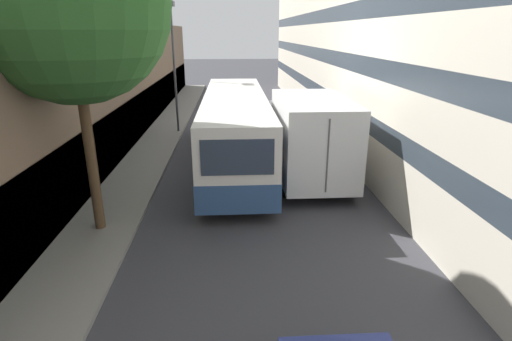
{
  "coord_description": "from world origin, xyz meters",
  "views": [
    {
      "loc": [
        -0.77,
        1.82,
        5.44
      ],
      "look_at": [
        -0.11,
        12.83,
        1.6
      ],
      "focal_mm": 28.0,
      "sensor_mm": 36.0,
      "label": 1
    }
  ],
  "objects_px": {
    "bus": "(235,128)",
    "box_truck": "(308,134)",
    "street_tree_left": "(69,3)",
    "street_lamp": "(173,44)"
  },
  "relations": [
    {
      "from": "bus",
      "to": "box_truck",
      "type": "xyz_separation_m",
      "value": [
        2.8,
        -1.6,
        0.1
      ]
    },
    {
      "from": "bus",
      "to": "street_lamp",
      "type": "height_order",
      "value": "street_lamp"
    },
    {
      "from": "box_truck",
      "to": "street_lamp",
      "type": "bearing_deg",
      "value": 128.8
    },
    {
      "from": "street_lamp",
      "to": "bus",
      "type": "bearing_deg",
      "value": -61.39
    },
    {
      "from": "street_lamp",
      "to": "street_tree_left",
      "type": "bearing_deg",
      "value": -93.8
    },
    {
      "from": "bus",
      "to": "box_truck",
      "type": "distance_m",
      "value": 3.22
    },
    {
      "from": "bus",
      "to": "street_lamp",
      "type": "xyz_separation_m",
      "value": [
        -3.19,
        5.84,
        3.26
      ]
    },
    {
      "from": "street_lamp",
      "to": "street_tree_left",
      "type": "relative_size",
      "value": 0.81
    },
    {
      "from": "bus",
      "to": "street_tree_left",
      "type": "xyz_separation_m",
      "value": [
        -3.97,
        -5.93,
        4.51
      ]
    },
    {
      "from": "box_truck",
      "to": "street_tree_left",
      "type": "relative_size",
      "value": 0.84
    }
  ]
}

